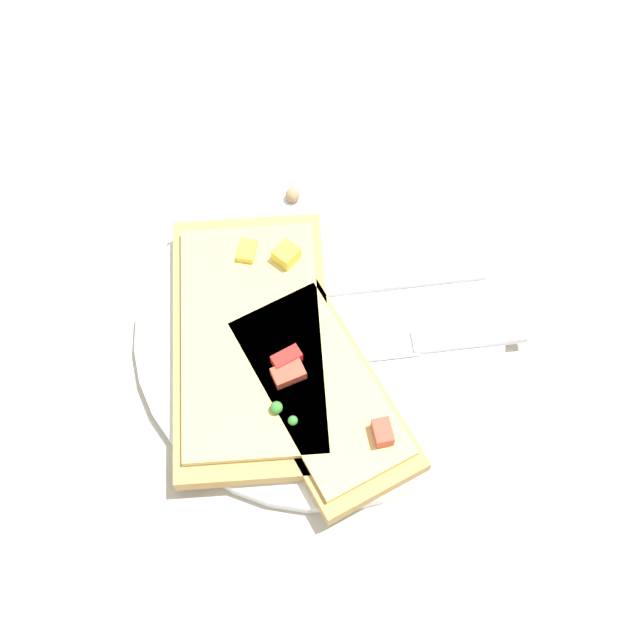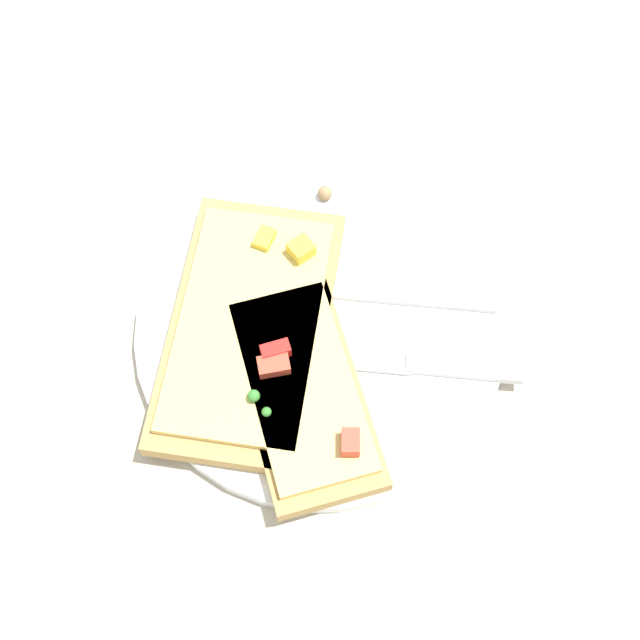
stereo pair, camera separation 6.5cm
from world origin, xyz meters
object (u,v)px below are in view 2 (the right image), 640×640
(plate, at_px, (320,330))
(pizza_slice_corner, at_px, (302,389))
(fork, at_px, (332,290))
(pizza_slice_main, at_px, (249,327))
(knife, at_px, (393,361))

(plate, xyz_separation_m, pizza_slice_corner, (-0.01, -0.06, 0.02))
(fork, distance_m, pizza_slice_main, 0.07)
(plate, distance_m, fork, 0.03)
(knife, height_order, pizza_slice_main, pizza_slice_main)
(plate, distance_m, pizza_slice_main, 0.05)
(plate, distance_m, pizza_slice_corner, 0.06)
(plate, height_order, fork, fork)
(knife, xyz_separation_m, pizza_slice_corner, (-0.06, -0.03, 0.01))
(knife, distance_m, pizza_slice_corner, 0.07)
(pizza_slice_main, bearing_deg, plate, 104.81)
(pizza_slice_main, bearing_deg, fork, 128.14)
(fork, xyz_separation_m, pizza_slice_corner, (-0.01, -0.08, 0.01))
(fork, xyz_separation_m, pizza_slice_main, (-0.06, -0.04, 0.01))
(pizza_slice_main, distance_m, pizza_slice_corner, 0.06)
(fork, relative_size, knife, 0.99)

